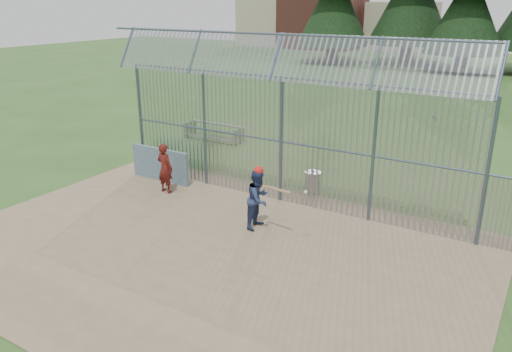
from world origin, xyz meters
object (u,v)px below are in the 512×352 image
Objects in this scene: dugout_wall at (160,164)px; bleacher at (213,132)px; trash_can at (313,182)px; batter at (258,199)px; onlooker at (165,168)px.

dugout_wall reaches higher than bleacher.
batter is at bearing -92.37° from trash_can.
onlooker is 2.07× the size of trash_can.
trash_can is 0.27× the size of bleacher.
trash_can is at bearing -145.79° from onlooker.
onlooker is (0.94, -0.79, 0.25)m from dugout_wall.
onlooker is at bearing -148.69° from trash_can.
dugout_wall is 1.26m from onlooker.
trash_can is at bearing 19.05° from dugout_wall.
dugout_wall is 3.05× the size of trash_can.
batter reaches higher than onlooker.
batter is at bearing -46.20° from bleacher.
batter is (5.06, -1.51, 0.26)m from dugout_wall.
onlooker is at bearing -40.07° from dugout_wall.
batter reaches higher than bleacher.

